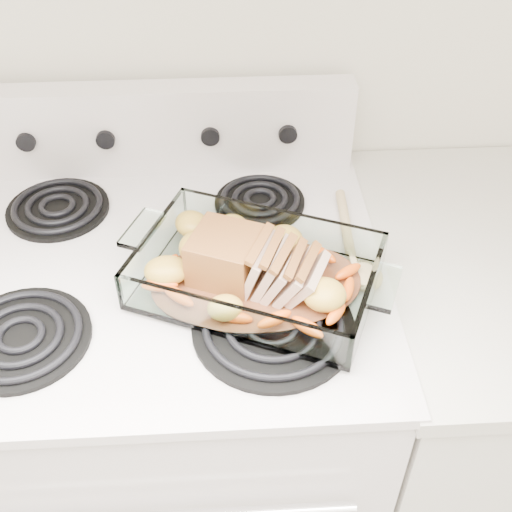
{
  "coord_description": "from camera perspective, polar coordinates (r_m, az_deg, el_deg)",
  "views": [
    {
      "loc": [
        0.13,
        0.84,
        1.67
      ],
      "look_at": [
        0.17,
        1.6,
        0.99
      ],
      "focal_mm": 45.0,
      "sensor_mm": 36.0,
      "label": 1
    }
  ],
  "objects": [
    {
      "name": "roast_vegetables",
      "position": [
        1.05,
        -0.27,
        -0.24
      ],
      "size": [
        0.36,
        0.19,
        0.04
      ],
      "rotation": [
        0.0,
        0.0,
        0.31
      ],
      "color": "#F95A0C",
      "rests_on": "baking_dish"
    },
    {
      "name": "pork_roast",
      "position": [
        1.01,
        -1.1,
        -0.82
      ],
      "size": [
        0.21,
        0.1,
        0.08
      ],
      "rotation": [
        0.0,
        0.0,
        -0.42
      ],
      "color": "brown",
      "rests_on": "baking_dish"
    },
    {
      "name": "electric_range",
      "position": [
        1.45,
        -7.06,
        -14.04
      ],
      "size": [
        0.78,
        0.7,
        1.12
      ],
      "color": "silver",
      "rests_on": "ground"
    },
    {
      "name": "baking_dish",
      "position": [
        1.03,
        0.06,
        -1.94
      ],
      "size": [
        0.37,
        0.24,
        0.07
      ],
      "rotation": [
        0.0,
        0.0,
        -0.4
      ],
      "color": "silver",
      "rests_on": "electric_range"
    },
    {
      "name": "counter_right",
      "position": [
        1.55,
        18.9,
        -12.58
      ],
      "size": [
        0.58,
        0.68,
        0.93
      ],
      "color": "silver",
      "rests_on": "ground"
    },
    {
      "name": "wooden_spoon",
      "position": [
        1.11,
        8.91,
        0.1
      ],
      "size": [
        0.06,
        0.27,
        0.02
      ],
      "rotation": [
        0.0,
        0.0,
        -0.05
      ],
      "color": "#D3B87C",
      "rests_on": "electric_range"
    }
  ]
}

